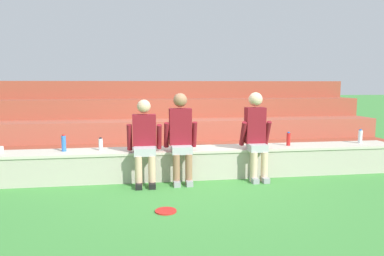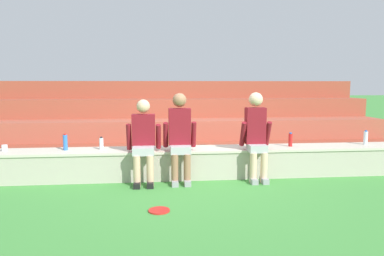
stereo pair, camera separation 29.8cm
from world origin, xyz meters
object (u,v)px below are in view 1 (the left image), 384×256
person_far_left (144,139)px  water_bottle_near_left (101,144)px  water_bottle_mid_right (64,143)px  water_bottle_center_gap (360,136)px  frisbee (166,211)px  person_left_of_center (181,135)px  water_bottle_mid_left (288,139)px  person_center (256,133)px  plastic_cup_middle (1,150)px

person_far_left → water_bottle_near_left: 0.79m
water_bottle_mid_right → water_bottle_center_gap: bearing=0.2°
water_bottle_center_gap → person_far_left: bearing=-174.9°
water_bottle_near_left → frisbee: (0.93, -1.65, -0.58)m
person_left_of_center → frisbee: person_left_of_center is taller
person_left_of_center → water_bottle_mid_right: bearing=170.5°
water_bottle_mid_right → frisbee: water_bottle_mid_right is taller
water_bottle_mid_left → frisbee: (-2.29, -1.63, -0.60)m
water_bottle_mid_left → water_bottle_near_left: water_bottle_mid_left is taller
person_left_of_center → water_bottle_near_left: (-1.28, 0.31, -0.17)m
person_left_of_center → water_bottle_mid_left: size_ratio=5.85×
water_bottle_center_gap → water_bottle_near_left: bearing=-179.7°
person_far_left → frisbee: 1.51m
person_far_left → water_bottle_near_left: (-0.71, 0.33, -0.12)m
person_center → water_bottle_mid_right: (-3.10, 0.34, -0.15)m
water_bottle_center_gap → water_bottle_near_left: size_ratio=1.20×
person_center → plastic_cup_middle: (-4.06, 0.34, -0.23)m
person_far_left → person_center: 1.82m
water_bottle_mid_right → person_center: bearing=-6.2°
water_bottle_mid_right → plastic_cup_middle: water_bottle_mid_right is taller
person_left_of_center → water_bottle_mid_right: (-1.86, 0.31, -0.14)m
person_left_of_center → water_bottle_mid_left: person_left_of_center is taller
person_far_left → water_bottle_center_gap: (3.93, 0.35, -0.10)m
person_far_left → plastic_cup_middle: size_ratio=12.75×
person_center → water_bottle_mid_right: person_center is taller
person_center → water_bottle_mid_left: bearing=23.8°
water_bottle_near_left → plastic_cup_middle: water_bottle_near_left is taller
water_bottle_near_left → frisbee: 1.98m
person_center → water_bottle_mid_left: 0.78m
plastic_cup_middle → water_bottle_center_gap: bearing=0.2°
water_bottle_mid_right → water_bottle_near_left: water_bottle_mid_right is taller
water_bottle_center_gap → plastic_cup_middle: water_bottle_center_gap is taller
person_far_left → water_bottle_mid_right: person_far_left is taller
water_bottle_center_gap → frisbee: 4.11m
water_bottle_center_gap → person_center: bearing=-170.4°
person_left_of_center → frisbee: bearing=-104.7°
plastic_cup_middle → person_far_left: bearing=-8.5°
person_left_of_center → person_center: 1.24m
person_center → water_bottle_mid_right: 3.13m
water_bottle_near_left → plastic_cup_middle: bearing=179.7°
person_center → person_left_of_center: bearing=178.7°
water_bottle_mid_right → water_bottle_near_left: size_ratio=1.28×
person_left_of_center → water_bottle_mid_right: size_ratio=5.20×
person_far_left → water_bottle_center_gap: 3.95m
person_far_left → person_left_of_center: 0.58m
water_bottle_near_left → frisbee: water_bottle_near_left is taller
water_bottle_mid_left → water_bottle_mid_right: size_ratio=0.89×
water_bottle_mid_left → person_center: bearing=-156.2°
plastic_cup_middle → frisbee: (2.47, -1.66, -0.53)m
person_left_of_center → plastic_cup_middle: person_left_of_center is taller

